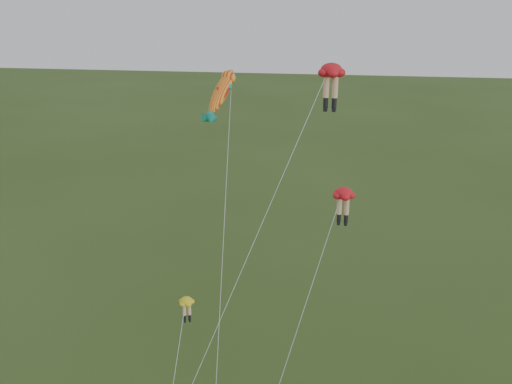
# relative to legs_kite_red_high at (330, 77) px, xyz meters

# --- Properties ---
(legs_kite_red_high) EXTENTS (8.99, 11.94, 19.76)m
(legs_kite_red_high) POSITION_rel_legs_kite_red_high_xyz_m (0.00, 0.00, 0.00)
(legs_kite_red_high) COLOR red
(legs_kite_red_high) RESTS_ON ground
(legs_kite_red_mid) EXTENTS (4.94, 8.58, 13.44)m
(legs_kite_red_mid) POSITION_rel_legs_kite_red_high_xyz_m (1.08, -4.55, -6.22)
(legs_kite_red_mid) COLOR red
(legs_kite_red_mid) RESTS_ON ground
(legs_kite_yellow) EXTENTS (1.20, 6.07, 7.27)m
(legs_kite_yellow) POSITION_rel_legs_kite_red_high_xyz_m (-7.47, -7.39, -12.32)
(legs_kite_yellow) COLOR yellow
(legs_kite_yellow) RESTS_ON ground
(fish_kite) EXTENTS (1.88, 9.92, 19.80)m
(fish_kite) POSITION_rel_legs_kite_red_high_xyz_m (-6.04, -3.02, -0.63)
(fish_kite) COLOR yellow
(fish_kite) RESTS_ON ground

